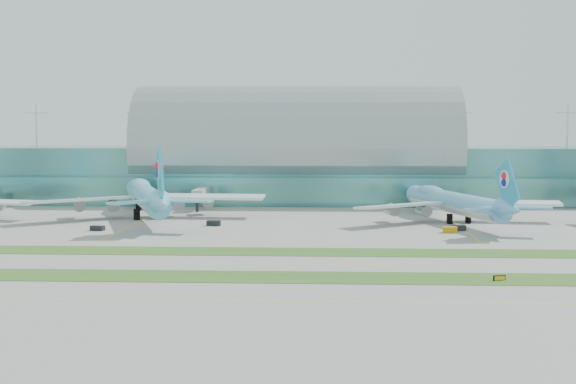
# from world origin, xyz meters

# --- Properties ---
(ground) EXTENTS (700.00, 700.00, 0.00)m
(ground) POSITION_xyz_m (0.00, 0.00, 0.00)
(ground) COLOR gray
(ground) RESTS_ON ground
(terminal) EXTENTS (340.00, 69.10, 36.00)m
(terminal) POSITION_xyz_m (0.01, 128.79, 14.23)
(terminal) COLOR #3D7A75
(terminal) RESTS_ON ground
(grass_strip_near) EXTENTS (420.00, 12.00, 0.08)m
(grass_strip_near) POSITION_xyz_m (0.00, -28.00, 0.04)
(grass_strip_near) COLOR #2D591E
(grass_strip_near) RESTS_ON ground
(grass_strip_far) EXTENTS (420.00, 12.00, 0.08)m
(grass_strip_far) POSITION_xyz_m (0.00, 2.00, 0.04)
(grass_strip_far) COLOR #2D591E
(grass_strip_far) RESTS_ON ground
(taxiline_a) EXTENTS (420.00, 0.35, 0.01)m
(taxiline_a) POSITION_xyz_m (0.00, -48.00, 0.01)
(taxiline_a) COLOR yellow
(taxiline_a) RESTS_ON ground
(taxiline_b) EXTENTS (420.00, 0.35, 0.01)m
(taxiline_b) POSITION_xyz_m (0.00, -14.00, 0.01)
(taxiline_b) COLOR yellow
(taxiline_b) RESTS_ON ground
(taxiline_c) EXTENTS (420.00, 0.35, 0.01)m
(taxiline_c) POSITION_xyz_m (0.00, 18.00, 0.01)
(taxiline_c) COLOR yellow
(taxiline_c) RESTS_ON ground
(taxiline_d) EXTENTS (420.00, 0.35, 0.01)m
(taxiline_d) POSITION_xyz_m (0.00, 40.00, 0.01)
(taxiline_d) COLOR yellow
(taxiline_d) RESTS_ON ground
(airliner_b) EXTENTS (68.47, 79.57, 22.56)m
(airliner_b) POSITION_xyz_m (-43.65, 67.05, 6.96)
(airliner_b) COLOR #68C7E5
(airliner_b) RESTS_ON ground
(airliner_c) EXTENTS (60.91, 70.49, 19.77)m
(airliner_c) POSITION_xyz_m (47.59, 60.81, 6.10)
(airliner_c) COLOR #66B0E1
(airliner_c) RESTS_ON ground
(gse_c) EXTENTS (3.94, 2.66, 1.29)m
(gse_c) POSITION_xyz_m (-49.84, 36.55, 0.64)
(gse_c) COLOR black
(gse_c) RESTS_ON ground
(gse_d) EXTENTS (3.89, 2.05, 1.45)m
(gse_d) POSITION_xyz_m (-20.45, 48.47, 0.72)
(gse_d) COLOR black
(gse_d) RESTS_ON ground
(gse_e) EXTENTS (3.72, 2.09, 1.58)m
(gse_e) POSITION_xyz_m (43.10, 36.55, 0.79)
(gse_e) COLOR #C1950B
(gse_e) RESTS_ON ground
(gse_f) EXTENTS (3.91, 2.53, 1.46)m
(gse_f) POSITION_xyz_m (46.02, 40.60, 0.73)
(gse_f) COLOR black
(gse_f) RESTS_ON ground
(taxiway_sign_east) EXTENTS (2.34, 1.03, 1.02)m
(taxiway_sign_east) POSITION_xyz_m (41.85, -29.46, 0.50)
(taxiway_sign_east) COLOR black
(taxiway_sign_east) RESTS_ON ground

